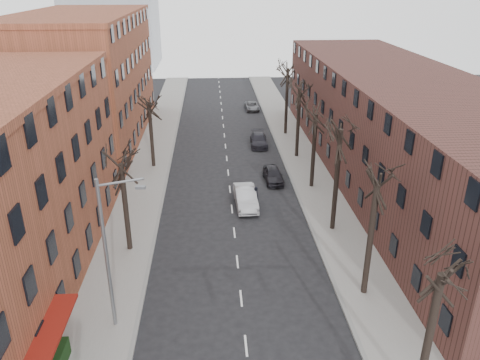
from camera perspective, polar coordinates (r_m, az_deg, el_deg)
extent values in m
cube|color=gray|center=(49.99, -10.79, 2.07)|extent=(4.00, 90.00, 0.15)
cube|color=gray|center=(50.48, 7.53, 2.50)|extent=(4.00, 90.00, 0.15)
cube|color=brown|center=(58.13, -18.32, 11.45)|extent=(12.00, 28.00, 14.00)
cube|color=#452520|center=(46.64, 18.75, 6.07)|extent=(12.00, 50.00, 10.00)
cylinder|color=slate|center=(25.79, -15.94, -9.11)|extent=(0.20, 0.20, 9.00)
cylinder|color=slate|center=(23.58, -14.48, -0.27)|extent=(2.39, 0.12, 0.46)
cube|color=slate|center=(23.52, -12.02, -0.88)|extent=(0.50, 0.22, 0.14)
imported|color=#A4A6AB|center=(39.77, 0.69, -2.11)|extent=(1.95, 4.97, 1.61)
imported|color=black|center=(44.67, 4.06, 0.66)|extent=(1.81, 4.16, 1.40)
imported|color=black|center=(54.37, 2.30, 4.91)|extent=(2.06, 4.69, 1.34)
imported|color=slate|center=(69.59, 1.47, 9.00)|extent=(2.06, 4.14, 1.13)
imported|color=black|center=(39.60, 1.94, -2.06)|extent=(0.69, 1.15, 1.84)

